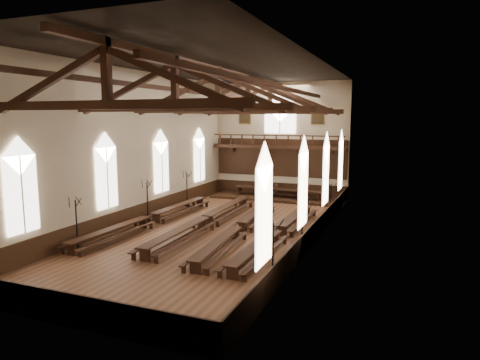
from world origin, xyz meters
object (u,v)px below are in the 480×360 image
(candelabrum_right_mid, at_px, (302,233))
(candelabrum_right_far, at_px, (331,205))
(refectory_row_d, at_px, (279,231))
(high_table, at_px, (278,190))
(refectory_row_a, at_px, (150,218))
(refectory_row_b, at_px, (205,219))
(refectory_row_c, at_px, (238,227))
(candelabrum_left_near, at_px, (77,233))
(candelabrum_right_near, at_px, (273,263))
(dais, at_px, (278,198))
(candelabrum_left_far, at_px, (187,195))
(candelabrum_left_mid, at_px, (148,209))

(candelabrum_right_mid, bearing_deg, candelabrum_right_far, 90.00)
(refectory_row_d, height_order, high_table, high_table)
(refectory_row_a, distance_m, candelabrum_right_far, 12.82)
(refectory_row_b, height_order, refectory_row_c, refectory_row_b)
(candelabrum_left_near, relative_size, candelabrum_right_mid, 0.98)
(candelabrum_left_near, bearing_deg, candelabrum_right_near, -3.73)
(refectory_row_b, bearing_deg, candelabrum_right_mid, -16.54)
(candelabrum_right_mid, bearing_deg, refectory_row_b, 163.46)
(refectory_row_a, relative_size, refectory_row_b, 0.96)
(dais, xyz_separation_m, candelabrum_left_far, (-5.88, -5.34, 0.75))
(candelabrum_left_near, height_order, candelabrum_right_mid, candelabrum_right_mid)
(candelabrum_right_mid, bearing_deg, dais, 111.97)
(refectory_row_b, distance_m, refectory_row_d, 5.17)
(high_table, distance_m, candelabrum_left_near, 18.39)
(candelabrum_left_mid, relative_size, candelabrum_left_far, 1.01)
(high_table, relative_size, candelabrum_left_far, 2.80)
(refectory_row_a, xyz_separation_m, high_table, (5.10, 11.78, 0.31))
(refectory_row_c, relative_size, dais, 1.22)
(refectory_row_d, distance_m, candelabrum_right_mid, 2.00)
(refectory_row_d, relative_size, candelabrum_left_mid, 4.89)
(candelabrum_right_near, relative_size, candelabrum_right_far, 1.20)
(candelabrum_left_mid, bearing_deg, candelabrum_right_mid, -10.80)
(candelabrum_right_mid, bearing_deg, candelabrum_right_near, -90.00)
(refectory_row_c, xyz_separation_m, candelabrum_right_near, (4.09, -6.29, 0.35))
(refectory_row_a, xyz_separation_m, candelabrum_left_far, (-0.77, 6.43, 0.34))
(refectory_row_d, xyz_separation_m, high_table, (-3.60, 11.83, 0.32))
(candelabrum_right_near, xyz_separation_m, candelabrum_right_mid, (0.00, 5.21, 0.01))
(candelabrum_right_mid, distance_m, candelabrum_right_far, 8.76)
(refectory_row_d, height_order, candelabrum_right_far, candelabrum_right_far)
(refectory_row_d, bearing_deg, candelabrum_right_near, -75.59)
(candelabrum_left_mid, distance_m, candelabrum_right_mid, 11.30)
(dais, bearing_deg, candelabrum_left_mid, -118.50)
(high_table, distance_m, candelabrum_right_mid, 13.96)
(refectory_row_c, bearing_deg, candelabrum_right_mid, -14.84)
(high_table, distance_m, candelabrum_right_far, 6.69)
(high_table, distance_m, candelabrum_left_mid, 12.32)
(refectory_row_b, xyz_separation_m, dais, (1.49, 10.95, -0.45))
(dais, xyz_separation_m, candelabrum_right_near, (5.22, -18.15, 0.75))
(candelabrum_left_mid, bearing_deg, high_table, 61.50)
(candelabrum_left_far, bearing_deg, dais, 42.27)
(high_table, relative_size, candelabrum_right_mid, 2.77)
(candelabrum_left_far, xyz_separation_m, candelabrum_right_near, (11.10, -12.81, -0.00))
(candelabrum_right_near, height_order, candelabrum_right_mid, candelabrum_right_mid)
(refectory_row_b, xyz_separation_m, candelabrum_left_far, (-4.39, 5.61, 0.30))
(refectory_row_a, xyz_separation_m, candelabrum_left_mid, (-0.77, 0.95, 0.35))
(refectory_row_d, distance_m, high_table, 12.37)
(candelabrum_left_far, distance_m, candelabrum_right_near, 16.95)
(candelabrum_right_near, bearing_deg, refectory_row_d, 104.41)
(candelabrum_left_far, distance_m, candelabrum_right_far, 11.16)
(refectory_row_c, xyz_separation_m, candelabrum_right_mid, (4.09, -1.08, 0.36))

